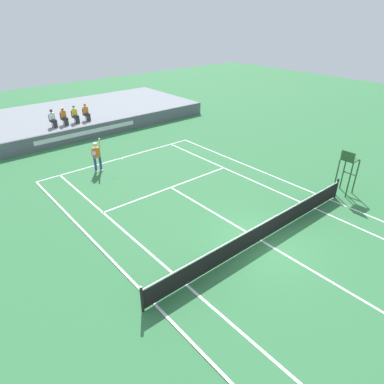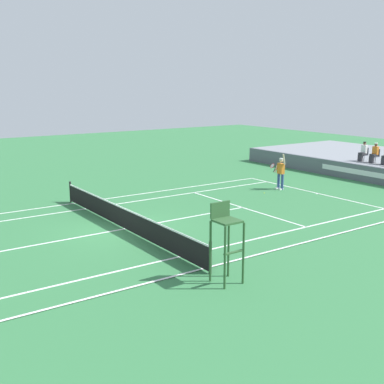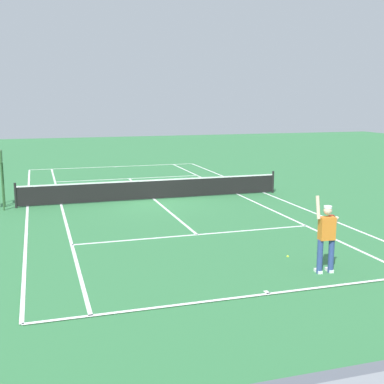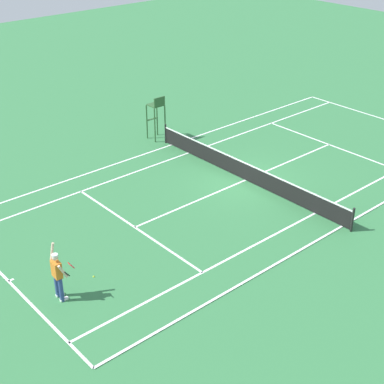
{
  "view_description": "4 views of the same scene",
  "coord_description": "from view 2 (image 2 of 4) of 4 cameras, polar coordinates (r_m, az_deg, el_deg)",
  "views": [
    {
      "loc": [
        -9.8,
        -7.08,
        8.69
      ],
      "look_at": [
        -0.61,
        3.85,
        1.0
      ],
      "focal_mm": 31.7,
      "sensor_mm": 36.0,
      "label": 1
    },
    {
      "loc": [
        17.54,
        -8.75,
        5.82
      ],
      "look_at": [
        -0.61,
        3.85,
        1.0
      ],
      "focal_mm": 45.67,
      "sensor_mm": 36.0,
      "label": 2
    },
    {
      "loc": [
        5.03,
        22.03,
        4.49
      ],
      "look_at": [
        -0.61,
        3.85,
        1.0
      ],
      "focal_mm": 47.28,
      "sensor_mm": 36.0,
      "label": 3
    },
    {
      "loc": [
        -16.72,
        17.9,
        12.46
      ],
      "look_at": [
        -0.61,
        3.85,
        1.0
      ],
      "focal_mm": 54.47,
      "sensor_mm": 36.0,
      "label": 4
    }
  ],
  "objects": [
    {
      "name": "spectator_seated_1",
      "position": [
        33.03,
        20.54,
        4.26
      ],
      "size": [
        0.44,
        0.6,
        1.27
      ],
      "color": "#474C56",
      "rests_on": "bleacher_platform"
    },
    {
      "name": "net",
      "position": [
        20.31,
        -7.97,
        -2.94
      ],
      "size": [
        11.98,
        0.1,
        1.07
      ],
      "color": "black",
      "rests_on": "ground"
    },
    {
      "name": "barrier_wall",
      "position": [
        31.53,
        20.59,
        1.83
      ],
      "size": [
        22.62,
        0.25,
        1.03
      ],
      "color": "#565B66",
      "rests_on": "ground"
    },
    {
      "name": "tennis_ball",
      "position": [
        27.18,
        8.43,
        -0.12
      ],
      "size": [
        0.07,
        0.07,
        0.07
      ],
      "primitive_type": "sphere",
      "color": "#D1E533",
      "rests_on": "ground"
    },
    {
      "name": "spectator_seated_0",
      "position": [
        33.51,
        19.37,
        4.45
      ],
      "size": [
        0.44,
        0.6,
        1.27
      ],
      "color": "#474C56",
      "rests_on": "bleacher_platform"
    },
    {
      "name": "ground_plane",
      "position": [
        20.45,
        -7.92,
        -4.35
      ],
      "size": [
        80.0,
        80.0,
        0.0
      ],
      "primitive_type": "plane",
      "color": "#337542"
    },
    {
      "name": "umpire_chair",
      "position": [
        14.58,
        3.95,
        -4.74
      ],
      "size": [
        0.77,
        0.77,
        2.44
      ],
      "color": "#2D562D",
      "rests_on": "ground"
    },
    {
      "name": "court",
      "position": [
        20.45,
        -7.93,
        -4.33
      ],
      "size": [
        11.08,
        23.88,
        0.03
      ],
      "color": "#337542",
      "rests_on": "ground"
    },
    {
      "name": "tennis_player",
      "position": [
        28.22,
        10.29,
        2.26
      ],
      "size": [
        0.78,
        0.62,
        2.08
      ],
      "color": "navy",
      "rests_on": "ground"
    }
  ]
}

